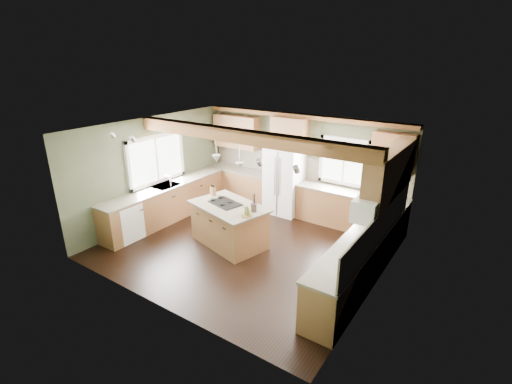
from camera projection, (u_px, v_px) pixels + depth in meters
The scene contains 37 objects.
floor at pixel (247, 246), 8.18m from camera, with size 5.60×5.60×0.00m, color black.
ceiling at pixel (245, 129), 7.27m from camera, with size 5.60×5.60×0.00m, color silver.
wall_back at pixel (302, 164), 9.66m from camera, with size 5.60×5.60×0.00m, color #3E4732.
wall_left at pixel (155, 169), 9.20m from camera, with size 5.00×5.00×0.00m, color #3E4732.
wall_right at pixel (381, 223), 6.25m from camera, with size 5.00×5.00×0.00m, color #3E4732.
ceiling_beam at pixel (243, 136), 7.25m from camera, with size 5.55×0.26×0.26m, color #553318.
soffit_trim at pixel (302, 116), 9.15m from camera, with size 5.55×0.20×0.10m, color #553318.
backsplash_back at pixel (301, 167), 9.68m from camera, with size 5.58×0.03×0.58m, color brown.
backsplash_right at pixel (380, 227), 6.33m from camera, with size 0.03×3.70×0.58m, color brown.
base_cab_back_left at pixel (240, 185), 10.68m from camera, with size 2.02×0.60×0.88m, color brown.
counter_back_left at pixel (240, 170), 10.52m from camera, with size 2.06×0.64×0.04m, color #453E33.
base_cab_back_right at pixel (350, 210), 8.95m from camera, with size 2.62×0.60×0.88m, color brown.
counter_back_right at pixel (351, 193), 8.79m from camera, with size 2.66×0.64×0.04m, color #453E33.
base_cab_left at pixel (168, 203), 9.38m from camera, with size 0.60×3.70×0.88m, color brown.
counter_left at pixel (166, 186), 9.22m from camera, with size 0.64×3.74×0.04m, color #453E33.
base_cab_right at pixel (359, 261), 6.75m from camera, with size 0.60×3.70×0.88m, color brown.
counter_right at pixel (362, 239), 6.59m from camera, with size 0.64×3.74×0.04m, color #453E33.
upper_cab_back_left at pixel (237, 132), 10.35m from camera, with size 1.40×0.35×0.90m, color brown.
upper_cab_over_fridge at pixel (290, 131), 9.39m from camera, with size 0.96×0.35×0.70m, color brown.
upper_cab_right at pixel (390, 172), 6.81m from camera, with size 0.35×2.20×0.90m, color brown.
upper_cab_back_corner at pixel (393, 153), 8.09m from camera, with size 0.90×0.35×0.90m, color brown.
window_left at pixel (156, 159), 9.15m from camera, with size 0.04×1.60×1.05m, color white.
window_back at pixel (344, 161), 8.95m from camera, with size 1.10×0.04×1.00m, color white.
sink at pixel (166, 186), 9.22m from camera, with size 0.50×0.65×0.03m, color #262628.
faucet at pixel (171, 182), 9.08m from camera, with size 0.02×0.02×0.28m, color #B2B2B7.
dishwasher at pixel (125, 222), 8.38m from camera, with size 0.60×0.60×0.84m, color white.
oven at pixel (330, 298), 5.75m from camera, with size 0.60×0.72×0.84m, color white.
microwave at pixel (368, 208), 6.24m from camera, with size 0.40×0.70×0.38m, color white.
pendant_left at pixel (216, 159), 7.95m from camera, with size 0.18×0.18×0.16m, color #B2B2B7.
pendant_right at pixel (240, 166), 7.39m from camera, with size 0.18×0.18×0.16m, color #B2B2B7.
refrigerator at pixel (284, 180), 9.67m from camera, with size 0.90×0.74×1.80m, color white.
island at pixel (229, 225), 8.17m from camera, with size 1.59×0.97×0.88m, color brown.
island_top at pixel (229, 206), 8.01m from camera, with size 1.69×1.08×0.04m, color #453E33.
cooktop at pixel (225, 203), 8.09m from camera, with size 0.69×0.46×0.02m, color black.
knife_block at pixel (213, 191), 8.54m from camera, with size 0.12×0.09×0.20m, color brown.
utensil_crock at pixel (254, 207), 7.66m from camera, with size 0.13×0.13×0.18m, color #423C35.
bottle_tray at pixel (246, 211), 7.43m from camera, with size 0.23×0.23×0.21m, color brown, non-canonical shape.
Camera 1 is at (4.25, -5.88, 3.98)m, focal length 26.00 mm.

